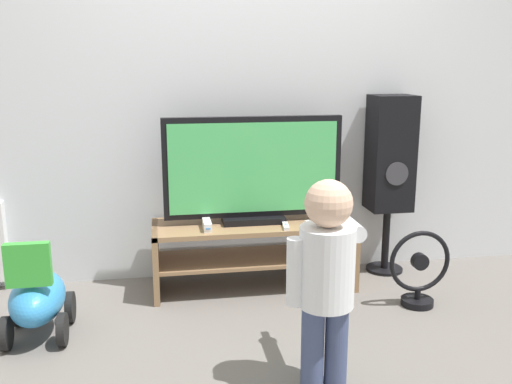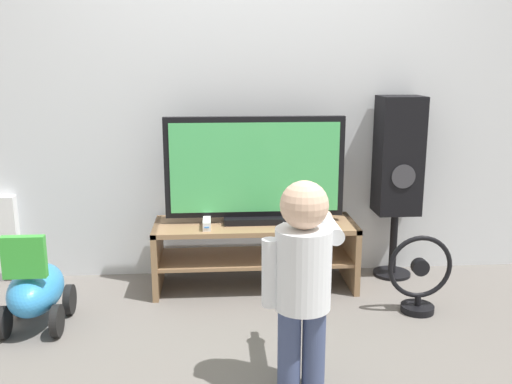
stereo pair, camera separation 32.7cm
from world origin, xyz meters
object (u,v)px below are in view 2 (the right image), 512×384
object	(u,v)px
television	(255,171)
floor_fan	(419,278)
game_console	(207,224)
ride_on_toy	(36,290)
remote_primary	(314,226)
speaker_tower	(398,160)
remote_secondary	(285,227)
child	(303,269)

from	to	relation	value
television	floor_fan	xyz separation A→B (m)	(0.92, -0.48, -0.55)
game_console	television	bearing A→B (deg)	19.84
game_console	ride_on_toy	size ratio (longest dim) A/B	0.30
remote_primary	game_console	bearing A→B (deg)	176.59
speaker_tower	ride_on_toy	distance (m)	2.35
floor_fan	ride_on_toy	bearing A→B (deg)	-179.28
remote_secondary	game_console	bearing A→B (deg)	173.54
game_console	ride_on_toy	xyz separation A→B (m)	(-0.94, -0.39, -0.25)
remote_secondary	speaker_tower	xyz separation A→B (m)	(0.78, 0.27, 0.36)
remote_primary	ride_on_toy	xyz separation A→B (m)	(-1.60, -0.35, -0.23)
child	ride_on_toy	world-z (taller)	child
game_console	ride_on_toy	bearing A→B (deg)	-157.23
child	speaker_tower	distance (m)	1.58
remote_secondary	ride_on_toy	xyz separation A→B (m)	(-1.42, -0.34, -0.23)
game_console	speaker_tower	xyz separation A→B (m)	(1.26, 0.22, 0.34)
television	floor_fan	size ratio (longest dim) A/B	2.41
television	speaker_tower	distance (m)	0.96
remote_primary	ride_on_toy	distance (m)	1.65
television	ride_on_toy	distance (m)	1.45
television	speaker_tower	size ratio (longest dim) A/B	0.92
ride_on_toy	floor_fan	bearing A→B (deg)	0.72
remote_secondary	speaker_tower	world-z (taller)	speaker_tower
game_console	remote_primary	xyz separation A→B (m)	(0.66, -0.04, -0.02)
speaker_tower	child	bearing A→B (deg)	-122.08
speaker_tower	ride_on_toy	bearing A→B (deg)	-164.38
remote_primary	child	world-z (taller)	child
television	floor_fan	bearing A→B (deg)	-27.24
remote_secondary	floor_fan	bearing A→B (deg)	-22.62
remote_secondary	ride_on_toy	distance (m)	1.48
game_console	child	world-z (taller)	child
floor_fan	ride_on_toy	xyz separation A→B (m)	(-2.17, -0.03, 0.00)
remote_primary	speaker_tower	xyz separation A→B (m)	(0.59, 0.26, 0.36)
television	floor_fan	distance (m)	1.18
speaker_tower	floor_fan	bearing A→B (deg)	-92.75
television	ride_on_toy	xyz separation A→B (m)	(-1.24, -0.50, -0.55)
child	ride_on_toy	bearing A→B (deg)	152.57
child	floor_fan	size ratio (longest dim) A/B	2.05
remote_secondary	child	world-z (taller)	child
game_console	floor_fan	distance (m)	1.31
television	speaker_tower	bearing A→B (deg)	6.59
game_console	remote_secondary	size ratio (longest dim) A/B	1.27
child	floor_fan	world-z (taller)	child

